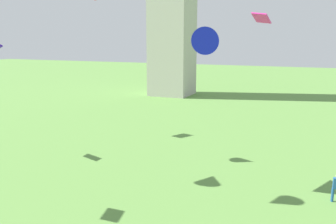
% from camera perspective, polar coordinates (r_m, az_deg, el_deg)
% --- Properties ---
extents(kite_flying_1, '(0.93, 1.23, 0.56)m').
position_cam_1_polar(kite_flying_1, '(19.56, 14.92, 14.53)').
color(kite_flying_1, '#E72798').
extents(kite_flying_9, '(1.82, 2.56, 1.89)m').
position_cam_1_polar(kite_flying_9, '(20.57, 6.56, 11.93)').
color(kite_flying_9, '#131DDC').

